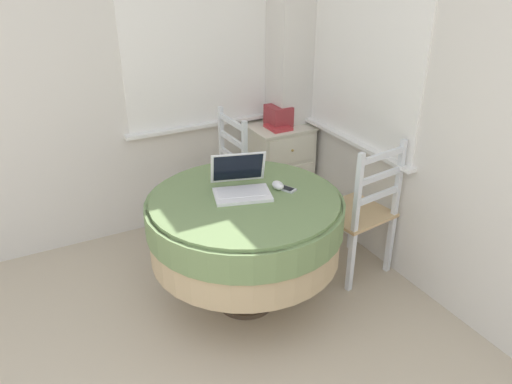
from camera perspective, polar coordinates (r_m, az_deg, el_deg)
corner_room_shell at (r=2.77m, az=-1.41°, el=11.46°), size 4.56×4.66×2.55m
round_dining_table at (r=2.87m, az=-1.26°, el=-3.52°), size 1.12×1.12×0.73m
laptop at (r=2.82m, az=-1.75°, el=0.82°), size 0.38×0.36×0.22m
computer_mouse at (r=2.88m, az=2.52°, el=0.78°), size 0.06×0.09×0.05m
cell_phone at (r=2.87m, az=3.59°, el=0.34°), size 0.09×0.11×0.01m
dining_chair_near_back_window at (r=3.62m, az=-4.38°, el=1.06°), size 0.41×0.43×0.95m
dining_chair_near_right_window at (r=3.28m, az=11.80°, el=-2.33°), size 0.47×0.45×0.95m
corner_cabinet at (r=4.04m, az=2.65°, el=2.66°), size 0.47×0.40×0.73m
storage_box at (r=3.90m, az=2.59°, el=8.71°), size 0.16×0.19×0.15m
book_on_cabinet at (r=3.84m, az=2.55°, el=7.41°), size 0.16×0.19×0.02m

